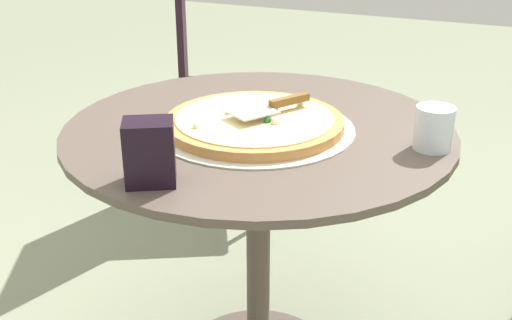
# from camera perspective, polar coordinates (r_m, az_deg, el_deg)

# --- Properties ---
(patio_table) EXTENTS (0.92, 0.92, 0.71)m
(patio_table) POSITION_cam_1_polar(r_m,az_deg,el_deg) (1.56, 0.21, -2.49)
(patio_table) COLOR brown
(patio_table) RESTS_ON ground
(pizza_on_tray) EXTENTS (0.46, 0.46, 0.04)m
(pizza_on_tray) POSITION_cam_1_polar(r_m,az_deg,el_deg) (1.47, 0.00, 3.28)
(pizza_on_tray) COLOR silver
(pizza_on_tray) RESTS_ON patio_table
(pizza_server) EXTENTS (0.21, 0.15, 0.02)m
(pizza_server) POSITION_cam_1_polar(r_m,az_deg,el_deg) (1.48, 1.48, 4.87)
(pizza_server) COLOR silver
(pizza_server) RESTS_ON pizza_on_tray
(drinking_cup) EXTENTS (0.08, 0.08, 0.09)m
(drinking_cup) POSITION_cam_1_polar(r_m,az_deg,el_deg) (1.41, 15.60, 2.77)
(drinking_cup) COLOR silver
(drinking_cup) RESTS_ON patio_table
(napkin_dispenser) EXTENTS (0.11, 0.12, 0.12)m
(napkin_dispenser) POSITION_cam_1_polar(r_m,az_deg,el_deg) (1.21, -9.48, 0.68)
(napkin_dispenser) COLOR black
(napkin_dispenser) RESTS_ON patio_table
(patio_chair_near) EXTENTS (0.59, 0.59, 0.93)m
(patio_chair_near) POSITION_cam_1_polar(r_m,az_deg,el_deg) (2.57, -3.81, 7.73)
(patio_chair_near) COLOR black
(patio_chair_near) RESTS_ON ground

